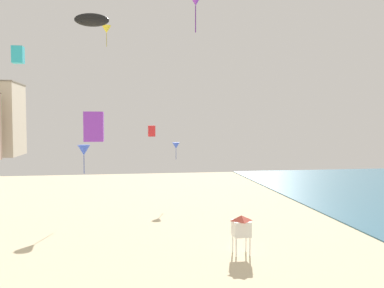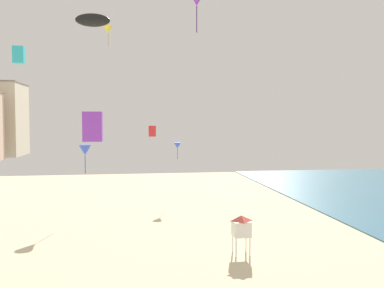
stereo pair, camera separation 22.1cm
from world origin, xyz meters
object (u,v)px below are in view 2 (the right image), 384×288
(kite_blue_delta, at_px, (177,146))
(kite_cyan_box, at_px, (19,55))
(kite_yellow_delta, at_px, (108,30))
(kite_blue_delta_2, at_px, (85,150))
(lifeguard_stand, at_px, (241,226))
(kite_purple_box, at_px, (93,127))
(kite_black_parafoil, at_px, (93,20))
(kite_red_box, at_px, (152,131))

(kite_blue_delta, xyz_separation_m, kite_cyan_box, (-13.49, -12.69, 7.70))
(kite_yellow_delta, xyz_separation_m, kite_cyan_box, (-5.99, -14.71, -5.17))
(kite_yellow_delta, distance_m, kite_blue_delta_2, 15.68)
(lifeguard_stand, distance_m, kite_purple_box, 12.49)
(kite_blue_delta_2, bearing_deg, kite_cyan_box, -125.49)
(kite_blue_delta, relative_size, kite_black_parafoil, 0.66)
(kite_black_parafoil, bearing_deg, lifeguard_stand, -46.28)
(kite_blue_delta_2, height_order, kite_red_box, kite_red_box)
(lifeguard_stand, relative_size, kite_blue_delta_2, 0.97)
(kite_black_parafoil, bearing_deg, kite_red_box, -39.94)
(lifeguard_stand, distance_m, kite_blue_delta_2, 17.94)
(kite_yellow_delta, distance_m, kite_red_box, 19.57)
(kite_purple_box, bearing_deg, kite_blue_delta, 74.98)
(kite_purple_box, bearing_deg, kite_red_box, 74.40)
(kite_purple_box, height_order, kite_cyan_box, kite_cyan_box)
(kite_black_parafoil, bearing_deg, kite_cyan_box, -151.07)
(kite_black_parafoil, bearing_deg, kite_blue_delta_2, 109.66)
(kite_blue_delta, bearing_deg, kite_blue_delta_2, -143.76)
(lifeguard_stand, height_order, kite_cyan_box, kite_cyan_box)
(lifeguard_stand, height_order, kite_blue_delta_2, kite_blue_delta_2)
(kite_blue_delta_2, height_order, kite_cyan_box, kite_cyan_box)
(kite_yellow_delta, xyz_separation_m, kite_blue_delta, (7.50, -2.02, -12.87))
(kite_yellow_delta, bearing_deg, kite_purple_box, -89.07)
(kite_blue_delta, relative_size, kite_purple_box, 1.35)
(lifeguard_stand, bearing_deg, kite_red_box, 141.97)
(kite_blue_delta, distance_m, kite_purple_box, 27.26)
(lifeguard_stand, bearing_deg, kite_black_parafoil, 146.56)
(kite_yellow_delta, distance_m, kite_cyan_box, 16.71)
(kite_blue_delta_2, bearing_deg, kite_blue_delta, 36.24)
(kite_purple_box, relative_size, kite_black_parafoil, 0.49)
(kite_yellow_delta, bearing_deg, lifeguard_stand, -67.39)
(lifeguard_stand, relative_size, kite_cyan_box, 2.00)
(lifeguard_stand, xyz_separation_m, kite_blue_delta, (-1.80, 20.29, 4.08))
(kite_purple_box, xyz_separation_m, kite_red_box, (3.49, 12.50, -0.51))
(kite_purple_box, xyz_separation_m, kite_black_parafoil, (-1.21, 16.43, 8.69))
(kite_yellow_delta, xyz_separation_m, kite_purple_box, (0.46, -28.25, -10.41))
(kite_blue_delta_2, distance_m, kite_cyan_box, 10.51)
(lifeguard_stand, bearing_deg, kite_blue_delta, 107.90)
(kite_blue_delta_2, relative_size, kite_black_parafoil, 0.92)
(kite_yellow_delta, height_order, kite_black_parafoil, kite_yellow_delta)
(kite_yellow_delta, relative_size, kite_red_box, 2.73)
(kite_blue_delta, bearing_deg, kite_yellow_delta, 164.89)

